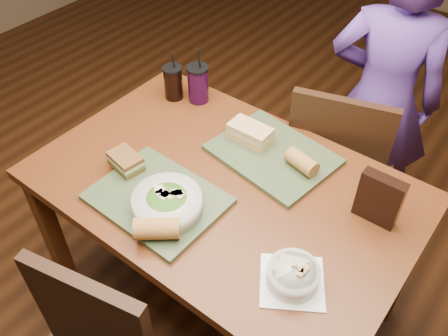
{
  "coord_description": "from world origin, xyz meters",
  "views": [
    {
      "loc": [
        0.7,
        -0.91,
        1.91
      ],
      "look_at": [
        0.0,
        0.0,
        0.82
      ],
      "focal_mm": 38.0,
      "sensor_mm": 36.0,
      "label": 1
    }
  ],
  "objects_px": {
    "baguette_near": "(157,228)",
    "cup_cola": "(173,82)",
    "cup_berry": "(198,84)",
    "chip_bag": "(379,199)",
    "diner": "(381,100)",
    "salad_bowl": "(167,203)",
    "tray_near": "(158,199)",
    "sandwich_far": "(250,133)",
    "chair_far": "(340,167)",
    "tray_far": "(273,154)",
    "sandwich_near": "(126,161)",
    "baguette_far": "(302,162)",
    "soup_bowl": "(293,275)",
    "dining_table": "(224,200)"
  },
  "relations": [
    {
      "from": "chip_bag",
      "to": "cup_berry",
      "type": "bearing_deg",
      "value": 169.17
    },
    {
      "from": "baguette_near",
      "to": "diner",
      "type": "bearing_deg",
      "value": 79.94
    },
    {
      "from": "baguette_far",
      "to": "salad_bowl",
      "type": "bearing_deg",
      "value": -118.6
    },
    {
      "from": "soup_bowl",
      "to": "chip_bag",
      "type": "bearing_deg",
      "value": 77.63
    },
    {
      "from": "diner",
      "to": "soup_bowl",
      "type": "height_order",
      "value": "diner"
    },
    {
      "from": "chair_far",
      "to": "tray_far",
      "type": "height_order",
      "value": "chair_far"
    },
    {
      "from": "cup_cola",
      "to": "chair_far",
      "type": "bearing_deg",
      "value": 23.83
    },
    {
      "from": "diner",
      "to": "salad_bowl",
      "type": "xyz_separation_m",
      "value": [
        -0.25,
        -1.1,
        0.11
      ]
    },
    {
      "from": "chair_far",
      "to": "diner",
      "type": "height_order",
      "value": "diner"
    },
    {
      "from": "tray_near",
      "to": "salad_bowl",
      "type": "xyz_separation_m",
      "value": [
        0.07,
        -0.02,
        0.05
      ]
    },
    {
      "from": "sandwich_far",
      "to": "baguette_near",
      "type": "relative_size",
      "value": 1.17
    },
    {
      "from": "dining_table",
      "to": "salad_bowl",
      "type": "xyz_separation_m",
      "value": [
        -0.05,
        -0.22,
        0.15
      ]
    },
    {
      "from": "chair_far",
      "to": "cup_berry",
      "type": "height_order",
      "value": "cup_berry"
    },
    {
      "from": "soup_bowl",
      "to": "sandwich_near",
      "type": "distance_m",
      "value": 0.7
    },
    {
      "from": "baguette_near",
      "to": "chip_bag",
      "type": "relative_size",
      "value": 0.76
    },
    {
      "from": "baguette_far",
      "to": "dining_table",
      "type": "bearing_deg",
      "value": -130.99
    },
    {
      "from": "chair_far",
      "to": "cup_cola",
      "type": "xyz_separation_m",
      "value": [
        -0.67,
        -0.3,
        0.32
      ]
    },
    {
      "from": "sandwich_far",
      "to": "dining_table",
      "type": "bearing_deg",
      "value": -77.24
    },
    {
      "from": "cup_cola",
      "to": "chip_bag",
      "type": "relative_size",
      "value": 1.24
    },
    {
      "from": "chair_far",
      "to": "cup_cola",
      "type": "distance_m",
      "value": 0.8
    },
    {
      "from": "tray_far",
      "to": "sandwich_near",
      "type": "height_order",
      "value": "sandwich_near"
    },
    {
      "from": "tray_near",
      "to": "cup_cola",
      "type": "height_order",
      "value": "cup_cola"
    },
    {
      "from": "cup_berry",
      "to": "baguette_near",
      "type": "bearing_deg",
      "value": -59.77
    },
    {
      "from": "tray_near",
      "to": "soup_bowl",
      "type": "height_order",
      "value": "soup_bowl"
    },
    {
      "from": "chair_far",
      "to": "cup_cola",
      "type": "bearing_deg",
      "value": -156.17
    },
    {
      "from": "dining_table",
      "to": "tray_far",
      "type": "bearing_deg",
      "value": 75.09
    },
    {
      "from": "tray_near",
      "to": "baguette_far",
      "type": "distance_m",
      "value": 0.51
    },
    {
      "from": "diner",
      "to": "baguette_far",
      "type": "height_order",
      "value": "diner"
    },
    {
      "from": "tray_far",
      "to": "cup_berry",
      "type": "distance_m",
      "value": 0.46
    },
    {
      "from": "baguette_near",
      "to": "sandwich_far",
      "type": "bearing_deg",
      "value": 94.26
    },
    {
      "from": "cup_berry",
      "to": "baguette_far",
      "type": "bearing_deg",
      "value": -11.52
    },
    {
      "from": "tray_far",
      "to": "baguette_near",
      "type": "relative_size",
      "value": 3.09
    },
    {
      "from": "tray_near",
      "to": "cup_berry",
      "type": "xyz_separation_m",
      "value": [
        -0.26,
        0.52,
        0.07
      ]
    },
    {
      "from": "dining_table",
      "to": "salad_bowl",
      "type": "bearing_deg",
      "value": -103.68
    },
    {
      "from": "chair_far",
      "to": "sandwich_far",
      "type": "relative_size",
      "value": 5.73
    },
    {
      "from": "baguette_near",
      "to": "cup_cola",
      "type": "xyz_separation_m",
      "value": [
        -0.47,
        0.59,
        0.02
      ]
    },
    {
      "from": "dining_table",
      "to": "tray_near",
      "type": "relative_size",
      "value": 3.1
    },
    {
      "from": "diner",
      "to": "salad_bowl",
      "type": "relative_size",
      "value": 6.29
    },
    {
      "from": "sandwich_near",
      "to": "baguette_near",
      "type": "relative_size",
      "value": 0.96
    },
    {
      "from": "salad_bowl",
      "to": "cup_cola",
      "type": "distance_m",
      "value": 0.65
    },
    {
      "from": "tray_far",
      "to": "sandwich_far",
      "type": "bearing_deg",
      "value": 175.89
    },
    {
      "from": "chair_far",
      "to": "tray_far",
      "type": "relative_size",
      "value": 2.17
    },
    {
      "from": "tray_near",
      "to": "baguette_near",
      "type": "xyz_separation_m",
      "value": [
        0.11,
        -0.12,
        0.04
      ]
    },
    {
      "from": "tray_near",
      "to": "baguette_far",
      "type": "xyz_separation_m",
      "value": [
        0.3,
        0.41,
        0.04
      ]
    },
    {
      "from": "cup_berry",
      "to": "chip_bag",
      "type": "bearing_deg",
      "value": -10.3
    },
    {
      "from": "sandwich_near",
      "to": "sandwich_far",
      "type": "relative_size",
      "value": 0.82
    },
    {
      "from": "tray_far",
      "to": "soup_bowl",
      "type": "distance_m",
      "value": 0.53
    },
    {
      "from": "soup_bowl",
      "to": "cup_berry",
      "type": "height_order",
      "value": "cup_berry"
    },
    {
      "from": "baguette_near",
      "to": "chip_bag",
      "type": "bearing_deg",
      "value": 44.82
    },
    {
      "from": "diner",
      "to": "sandwich_far",
      "type": "xyz_separation_m",
      "value": [
        -0.25,
        -0.65,
        0.1
      ]
    }
  ]
}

